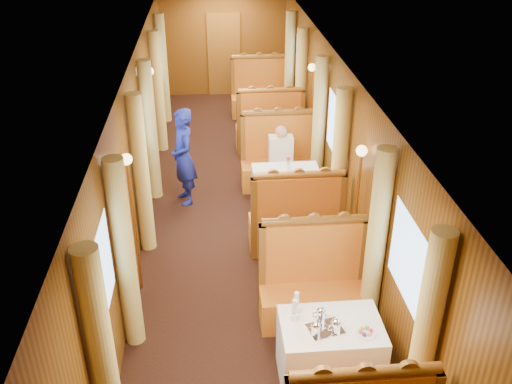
{
  "coord_description": "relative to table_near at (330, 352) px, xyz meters",
  "views": [
    {
      "loc": [
        -0.4,
        -7.87,
        4.74
      ],
      "look_at": [
        0.17,
        -1.16,
        1.05
      ],
      "focal_mm": 40.0,
      "sensor_mm": 36.0,
      "label": 1
    }
  ],
  "objects": [
    {
      "name": "table_mid",
      "position": [
        0.0,
        3.5,
        0.0
      ],
      "size": [
        1.05,
        0.72,
        0.75
      ],
      "primitive_type": "cube",
      "color": "white",
      "rests_on": "floor"
    },
    {
      "name": "rose_vase_mid",
      "position": [
        0.02,
        3.49,
        0.55
      ],
      "size": [
        0.06,
        0.06,
        0.36
      ],
      "rotation": [
        0.0,
        0.0,
        0.39
      ],
      "color": "silver",
      "rests_on": "table_mid"
    },
    {
      "name": "curtain_left_far_a",
      "position": [
        -2.13,
        6.22,
        0.8
      ],
      "size": [
        0.22,
        0.22,
        2.35
      ],
      "primitive_type": "cylinder",
      "color": "#DBCC70",
      "rests_on": "floor"
    },
    {
      "name": "window_left_near",
      "position": [
        -2.24,
        0.0,
        1.07
      ],
      "size": [
        0.01,
        1.2,
        0.9
      ],
      "primitive_type": null,
      "rotation": [
        1.57,
        0.0,
        1.57
      ],
      "color": "#87ADDD",
      "rests_on": "wall_left"
    },
    {
      "name": "window_right_mid",
      "position": [
        0.74,
        3.5,
        1.07
      ],
      "size": [
        0.01,
        1.2,
        0.9
      ],
      "primitive_type": null,
      "rotation": [
        1.57,
        0.0,
        -1.57
      ],
      "color": "#87ADDD",
      "rests_on": "wall_right"
    },
    {
      "name": "curtain_right_far_a",
      "position": [
        0.63,
        6.22,
        0.8
      ],
      "size": [
        0.22,
        0.22,
        2.35
      ],
      "primitive_type": "cylinder",
      "color": "#DBCC70",
      "rests_on": "floor"
    },
    {
      "name": "curtain_left_near_b",
      "position": [
        -2.13,
        0.78,
        0.8
      ],
      "size": [
        0.22,
        0.22,
        2.35
      ],
      "primitive_type": "cylinder",
      "color": "#DBCC70",
      "rests_on": "floor"
    },
    {
      "name": "curtain_left_far_b",
      "position": [
        -2.13,
        7.78,
        0.8
      ],
      "size": [
        0.22,
        0.22,
        2.35
      ],
      "primitive_type": "cylinder",
      "color": "#DBCC70",
      "rests_on": "floor"
    },
    {
      "name": "curtain_right_far_b",
      "position": [
        0.63,
        7.78,
        0.8
      ],
      "size": [
        0.22,
        0.22,
        2.35
      ],
      "primitive_type": "cylinder",
      "color": "#DBCC70",
      "rests_on": "floor"
    },
    {
      "name": "table_far",
      "position": [
        0.0,
        7.0,
        0.0
      ],
      "size": [
        1.05,
        0.72,
        0.75
      ],
      "primitive_type": "cube",
      "color": "white",
      "rests_on": "floor"
    },
    {
      "name": "window_right_near",
      "position": [
        0.74,
        0.0,
        1.07
      ],
      "size": [
        0.01,
        1.2,
        0.9
      ],
      "primitive_type": null,
      "rotation": [
        1.57,
        0.0,
        -1.57
      ],
      "color": "#87ADDD",
      "rests_on": "wall_right"
    },
    {
      "name": "sconce_left_aft",
      "position": [
        -2.15,
        5.25,
        1.01
      ],
      "size": [
        0.14,
        0.14,
        1.95
      ],
      "color": "#BF8C3F",
      "rests_on": "floor"
    },
    {
      "name": "curtain_right_near_b",
      "position": [
        0.63,
        0.78,
        0.8
      ],
      "size": [
        0.22,
        0.22,
        2.35
      ],
      "primitive_type": "cylinder",
      "color": "#DBCC70",
      "rests_on": "floor"
    },
    {
      "name": "sconce_right_aft",
      "position": [
        0.65,
        5.25,
        1.01
      ],
      "size": [
        0.14,
        0.14,
        1.95
      ],
      "color": "#BF8C3F",
      "rests_on": "floor"
    },
    {
      "name": "curtain_right_near_a",
      "position": [
        0.63,
        -0.78,
        0.8
      ],
      "size": [
        0.22,
        0.22,
        2.35
      ],
      "primitive_type": "cylinder",
      "color": "#DBCC70",
      "rests_on": "floor"
    },
    {
      "name": "curtain_right_mid_b",
      "position": [
        0.63,
        4.28,
        0.8
      ],
      "size": [
        0.22,
        0.22,
        2.35
      ],
      "primitive_type": "cylinder",
      "color": "#DBCC70",
      "rests_on": "floor"
    },
    {
      "name": "cup_inboard",
      "position": [
        -0.38,
        0.1,
        0.48
      ],
      "size": [
        0.08,
        0.08,
        0.26
      ],
      "rotation": [
        0.0,
        0.0,
        -0.07
      ],
      "color": "white",
      "rests_on": "table_near"
    },
    {
      "name": "banquette_far_aft",
      "position": [
        0.0,
        8.01,
        0.05
      ],
      "size": [
        1.3,
        0.55,
        1.34
      ],
      "color": "#AF4313",
      "rests_on": "floor"
    },
    {
      "name": "window_left_far",
      "position": [
        -2.24,
        7.0,
        1.07
      ],
      "size": [
        0.01,
        1.2,
        0.9
      ],
      "primitive_type": null,
      "rotation": [
        1.57,
        0.0,
        1.57
      ],
      "color": "#87ADDD",
      "rests_on": "wall_left"
    },
    {
      "name": "banquette_mid_aft",
      "position": [
        0.0,
        4.51,
        0.05
      ],
      "size": [
        1.3,
        0.55,
        1.34
      ],
      "color": "#AF4313",
      "rests_on": "floor"
    },
    {
      "name": "window_right_far",
      "position": [
        0.74,
        7.0,
        1.07
      ],
      "size": [
        0.01,
        1.2,
        0.9
      ],
      "primitive_type": null,
      "rotation": [
        1.57,
        0.0,
        -1.57
      ],
      "color": "#87ADDD",
      "rests_on": "wall_right"
    },
    {
      "name": "wall_right",
      "position": [
        0.75,
        3.5,
        0.88
      ],
      "size": [
        0.01,
        12.0,
        2.5
      ],
      "primitive_type": null,
      "rotation": [
        1.57,
        0.0,
        -1.57
      ],
      "color": "brown",
      "rests_on": "floor"
    },
    {
      "name": "tea_tray",
      "position": [
        -0.08,
        -0.07,
        0.38
      ],
      "size": [
        0.39,
        0.34,
        0.01
      ],
      "primitive_type": "cube",
      "rotation": [
        0.0,
        0.0,
        0.25
      ],
      "color": "silver",
      "rests_on": "table_near"
    },
    {
      "name": "curtain_right_mid_a",
      "position": [
        0.63,
        2.72,
        0.8
      ],
      "size": [
        0.22,
        0.22,
        2.35
      ],
      "primitive_type": "cylinder",
      "color": "#DBCC70",
      "rests_on": "floor"
    },
    {
      "name": "teapot_back",
      "position": [
        -0.11,
        0.07,
        0.44
      ],
      "size": [
        0.16,
        0.12,
        0.13
      ],
      "primitive_type": null,
      "rotation": [
        0.0,
        0.0,
        -0.04
      ],
      "color": "silver",
      "rests_on": "tea_tray"
    },
    {
      "name": "banquette_mid_fwd",
      "position": [
        0.0,
        2.49,
        0.05
      ],
      "size": [
        1.3,
        0.55,
        1.34
      ],
      "color": "#AF4313",
      "rests_on": "floor"
    },
    {
      "name": "table_near",
      "position": [
        0.0,
        0.0,
        0.0
      ],
      "size": [
        1.05,
        0.72,
        0.75
      ],
      "primitive_type": "cube",
      "color": "white",
      "rests_on": "floor"
    },
    {
      "name": "fruit_plate",
      "position": [
        0.31,
        -0.16,
        0.39
      ],
      "size": [
        0.22,
        0.22,
        0.05
      ],
      "rotation": [
        0.0,
        0.0,
        0.14
      ],
      "color": "white",
      "rests_on": "table_near"
    },
    {
      "name": "curtain_left_mid_b",
      "position": [
        -2.13,
        4.28,
        0.8
      ],
      "size": [
        0.22,
        0.22,
        2.35
      ],
      "primitive_type": "cylinder",
      "color": "#DBCC70",
      "rests_on": "floor"
    },
    {
      "name": "sconce_left_fore",
      "position": [
        -2.15,
        1.75,
        1.01
      ],
      "size": [
        0.14,
        0.14,
        1.95
      ],
      "color": "#BF8C3F",
      "rests_on": "floor"
    },
    {
      "name": "curtain_left_mid_a",
      "position": [
        -2.13,
        2.72,
        0.8
      ],
      "size": [
        0.22,
        0.22,
        2.35
      ],
      "primitive_type": "cylinder",
      "color": "#DBCC70",
      "rests_on": "floor"
    },
    {
      "name": "rose_vase_far",
      "position": [
        -0.0,
        6.96,
        0.55
      ],
      "size": [
        0.06,
        0.06,
        0.36
      ],
      "rotation": [
        0.0,
        0.0,
        0.1
      ],
      "color": "silver",
      "rests_on": "table_far"
    },
    {
      "name": "teapot_right",
      "position": [
        0.01,
        -0.12,
        0.44
      ],
      "size": [
        0.2,
        0.18,
        0.14
      ],
      "primitive_type": null,
      "rotation": [
        0.0,
        0.0,
        0.35
      ],
      "color": "silver",
      "rests_on": "tea_tray"
    },
    {
      "name": "sconce_right_fore",
      "position": [
        0.65,
        1.75,
        1.01
      ],
      "size": [
        0.14,
        0.14,
        1.95
      ],
      "color": "#BF8C3F",
      "rests_on": "floor"
    },
    {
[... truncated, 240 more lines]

